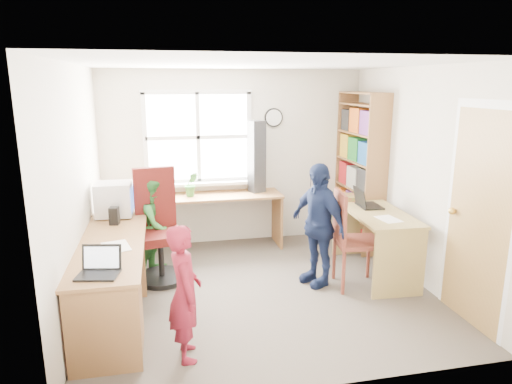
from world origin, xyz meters
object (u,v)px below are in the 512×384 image
at_px(wooden_chair, 351,236).
at_px(person_red, 185,293).
at_px(right_desk, 375,228).
at_px(cd_tower, 257,157).
at_px(l_desk, 134,271).
at_px(person_green, 156,225).
at_px(laptop_left, 100,268).
at_px(potted_plant, 191,184).
at_px(bookshelf, 360,174).
at_px(crt_monitor, 114,199).
at_px(swivel_chair, 159,232).
at_px(laptop_right, 366,202).
at_px(person_navy, 318,224).

relative_size(wooden_chair, person_red, 0.95).
bearing_deg(right_desk, cd_tower, 133.46).
distance_m(l_desk, cd_tower, 2.50).
bearing_deg(person_green, cd_tower, -37.43).
height_order(l_desk, person_red, person_red).
bearing_deg(cd_tower, right_desk, -68.98).
bearing_deg(laptop_left, potted_plant, 80.69).
xyz_separation_m(bookshelf, crt_monitor, (-3.19, -0.53, -0.06)).
height_order(swivel_chair, laptop_right, swivel_chair).
relative_size(swivel_chair, person_red, 1.12).
relative_size(l_desk, bookshelf, 1.40).
distance_m(bookshelf, person_navy, 1.53).
height_order(wooden_chair, laptop_left, wooden_chair).
distance_m(laptop_right, person_red, 2.69).
bearing_deg(crt_monitor, person_navy, -11.95).
distance_m(right_desk, person_navy, 0.77).
distance_m(swivel_chair, person_green, 0.20).
relative_size(crt_monitor, cd_tower, 0.42).
distance_m(cd_tower, potted_plant, 0.96).
bearing_deg(l_desk, swivel_chair, 74.86).
distance_m(l_desk, laptop_right, 2.78).
distance_m(bookshelf, cd_tower, 1.43).
xyz_separation_m(laptop_right, cd_tower, (-1.10, 1.12, 0.41)).
distance_m(person_green, person_navy, 1.90).
bearing_deg(right_desk, bookshelf, 79.28).
height_order(cd_tower, potted_plant, cd_tower).
xyz_separation_m(right_desk, person_red, (-2.28, -1.27, 0.01)).
bearing_deg(person_navy, bookshelf, 116.03).
bearing_deg(l_desk, laptop_right, 13.89).
bearing_deg(person_green, wooden_chair, -87.63).
height_order(l_desk, cd_tower, cd_tower).
xyz_separation_m(crt_monitor, person_navy, (2.20, -0.59, -0.25)).
bearing_deg(cd_tower, laptop_right, -65.36).
height_order(l_desk, wooden_chair, wooden_chair).
bearing_deg(potted_plant, l_desk, -111.70).
bearing_deg(crt_monitor, person_red, -65.92).
bearing_deg(cd_tower, person_red, -133.62).
xyz_separation_m(right_desk, swivel_chair, (-2.48, 0.40, -0.01)).
relative_size(laptop_left, person_red, 0.31).
xyz_separation_m(crt_monitor, cd_tower, (1.81, 0.84, 0.29)).
bearing_deg(wooden_chair, person_green, 164.65).
xyz_separation_m(laptop_left, laptop_right, (2.89, 1.36, 0.02)).
height_order(cd_tower, person_navy, cd_tower).
bearing_deg(swivel_chair, person_green, 88.61).
relative_size(wooden_chair, cd_tower, 1.11).
relative_size(right_desk, person_red, 1.19).
xyz_separation_m(laptop_right, person_navy, (-0.71, -0.31, -0.13)).
bearing_deg(laptop_right, crt_monitor, 87.22).
bearing_deg(laptop_right, right_desk, -165.34).
bearing_deg(potted_plant, cd_tower, 4.91).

